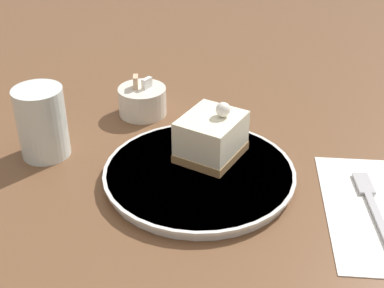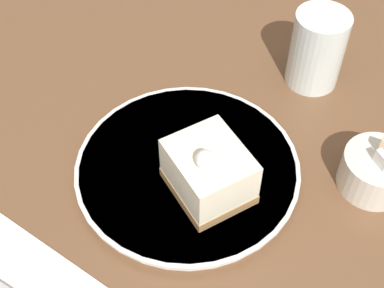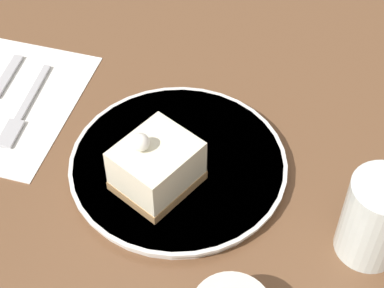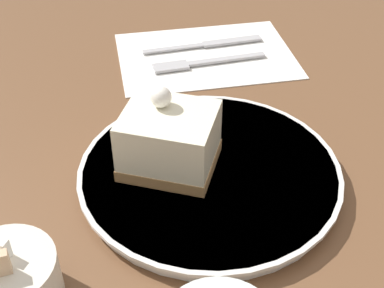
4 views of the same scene
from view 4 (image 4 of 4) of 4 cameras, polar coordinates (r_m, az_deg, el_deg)
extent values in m
plane|color=brown|center=(0.58, 2.87, -3.34)|extent=(4.00, 4.00, 0.00)
cylinder|color=silver|center=(0.56, 1.88, -3.26)|extent=(0.27, 0.27, 0.02)
cylinder|color=silver|center=(0.56, 1.90, -2.78)|extent=(0.28, 0.28, 0.00)
cube|color=#9E7547|center=(0.56, -2.37, -1.81)|extent=(0.10, 0.11, 0.01)
cube|color=white|center=(0.54, -2.46, 0.81)|extent=(0.10, 0.11, 0.05)
sphere|color=white|center=(0.53, -3.34, 5.03)|extent=(0.02, 0.02, 0.02)
cube|color=white|center=(0.79, 1.53, 9.46)|extent=(0.22, 0.27, 0.00)
cube|color=#B2B2B7|center=(0.77, 3.69, 9.00)|extent=(0.03, 0.11, 0.00)
cube|color=#B2B2B7|center=(0.75, -2.28, 8.25)|extent=(0.03, 0.05, 0.00)
cube|color=#B2B2B7|center=(0.82, 4.27, 10.88)|extent=(0.03, 0.09, 0.00)
cube|color=#B2B2B7|center=(0.80, -2.02, 10.14)|extent=(0.03, 0.09, 0.00)
cylinder|color=silver|center=(0.48, -18.89, -13.73)|extent=(0.08, 0.08, 0.05)
camera|label=1|loc=(0.86, 56.43, 28.67)|focal=50.00mm
camera|label=2|loc=(0.76, -30.86, 46.33)|focal=50.00mm
camera|label=3|loc=(0.53, -92.97, 34.28)|focal=60.00mm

